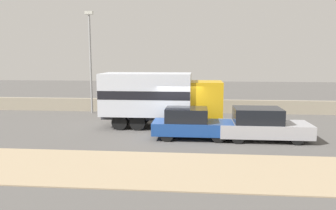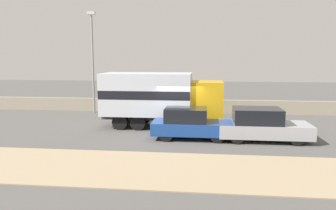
{
  "view_description": "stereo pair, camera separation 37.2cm",
  "coord_description": "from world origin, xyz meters",
  "px_view_note": "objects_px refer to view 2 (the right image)",
  "views": [
    {
      "loc": [
        0.93,
        -16.42,
        4.01
      ],
      "look_at": [
        -0.64,
        0.92,
        1.5
      ],
      "focal_mm": 35.0,
      "sensor_mm": 36.0,
      "label": 1
    },
    {
      "loc": [
        1.3,
        -16.38,
        4.01
      ],
      "look_at": [
        -0.64,
        0.92,
        1.5
      ],
      "focal_mm": 35.0,
      "sensor_mm": 36.0,
      "label": 2
    }
  ],
  "objects_px": {
    "car_hatchback": "(190,124)",
    "car_sedan_second": "(262,125)",
    "street_lamp": "(93,55)",
    "box_truck": "(158,97)"
  },
  "relations": [
    {
      "from": "street_lamp",
      "to": "car_sedan_second",
      "type": "height_order",
      "value": "street_lamp"
    },
    {
      "from": "car_hatchback",
      "to": "car_sedan_second",
      "type": "height_order",
      "value": "car_sedan_second"
    },
    {
      "from": "street_lamp",
      "to": "car_hatchback",
      "type": "xyz_separation_m",
      "value": [
        7.35,
        -6.97,
        -3.42
      ]
    },
    {
      "from": "car_hatchback",
      "to": "car_sedan_second",
      "type": "distance_m",
      "value": 3.48
    },
    {
      "from": "box_truck",
      "to": "car_sedan_second",
      "type": "xyz_separation_m",
      "value": [
        5.45,
        -2.53,
        -1.03
      ]
    },
    {
      "from": "car_hatchback",
      "to": "car_sedan_second",
      "type": "bearing_deg",
      "value": 0.02
    },
    {
      "from": "street_lamp",
      "to": "box_truck",
      "type": "xyz_separation_m",
      "value": [
        5.38,
        -4.44,
        -2.38
      ]
    },
    {
      "from": "car_hatchback",
      "to": "car_sedan_second",
      "type": "xyz_separation_m",
      "value": [
        3.48,
        0.0,
        0.01
      ]
    },
    {
      "from": "box_truck",
      "to": "street_lamp",
      "type": "bearing_deg",
      "value": 140.47
    },
    {
      "from": "street_lamp",
      "to": "car_sedan_second",
      "type": "relative_size",
      "value": 1.66
    }
  ]
}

